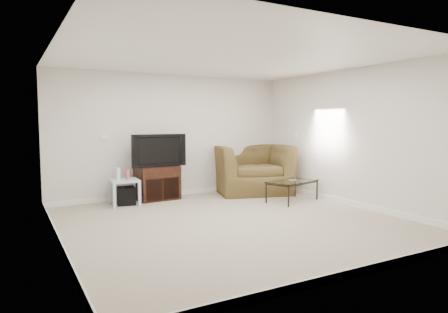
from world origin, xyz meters
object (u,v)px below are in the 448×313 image
subwoofer (126,196)px  coffee_table (292,191)px  tv_stand (157,183)px  side_table (125,192)px  television (157,150)px  recliner (252,161)px

subwoofer → coffee_table: size_ratio=0.31×
subwoofer → tv_stand: bearing=17.3°
side_table → subwoofer: bearing=30.4°
subwoofer → television: bearing=14.7°
tv_stand → television: size_ratio=0.78×
recliner → tv_stand: bearing=-170.0°
side_table → coffee_table: 3.18m
recliner → side_table: bearing=-163.7°
side_table → coffee_table: side_table is taller
tv_stand → coffee_table: size_ratio=0.77×
side_table → recliner: 2.83m
television → side_table: (-0.71, -0.20, -0.75)m
television → side_table: 1.05m
tv_stand → coffee_table: 2.66m
television → subwoofer: (-0.68, -0.18, -0.82)m
television → subwoofer: 1.08m
television → subwoofer: size_ratio=3.18×
television → coffee_table: bearing=-34.1°
recliner → coffee_table: 1.33m
tv_stand → side_table: size_ratio=1.60×
subwoofer → coffee_table: 3.16m
television → side_table: size_ratio=2.05×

